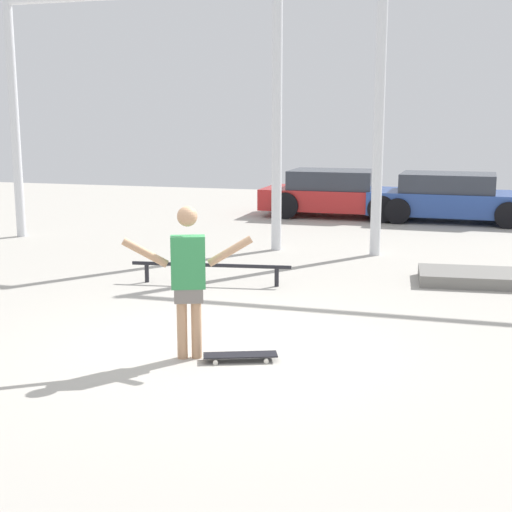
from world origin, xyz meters
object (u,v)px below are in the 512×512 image
(parked_car_red, at_px, (337,193))
(skateboard, at_px, (240,355))
(skateboarder, at_px, (188,274))
(grind_rail, at_px, (211,268))
(parked_car_blue, at_px, (452,198))

(parked_car_red, bearing_deg, skateboard, -85.33)
(parked_car_red, bearing_deg, skateboarder, -88.07)
(grind_rail, relative_size, parked_car_blue, 0.60)
(parked_car_red, distance_m, parked_car_blue, 3.01)
(skateboard, height_order, parked_car_blue, parked_car_blue)
(grind_rail, height_order, parked_car_blue, parked_car_blue)
(skateboarder, xyz_separation_m, skateboard, (0.57, 0.06, -0.89))
(grind_rail, bearing_deg, parked_car_red, 86.40)
(skateboard, relative_size, parked_car_red, 0.21)
(skateboard, distance_m, parked_car_red, 11.99)
(skateboarder, height_order, parked_car_blue, skateboarder)
(skateboard, distance_m, parked_car_blue, 11.99)
(grind_rail, bearing_deg, skateboarder, -74.01)
(grind_rail, relative_size, parked_car_red, 0.63)
(parked_car_red, height_order, parked_car_blue, parked_car_red)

